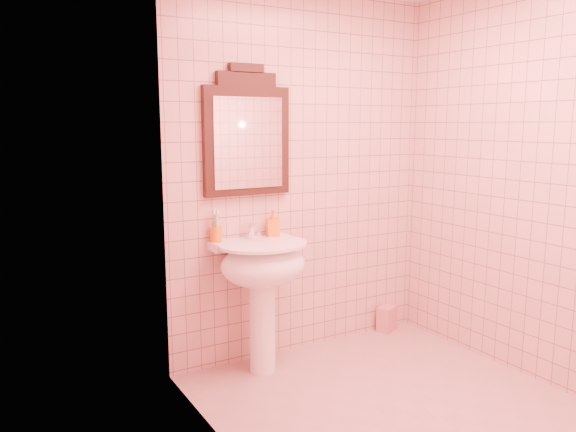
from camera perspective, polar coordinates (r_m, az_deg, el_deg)
floor at (r=3.41m, az=11.78°, el=-18.92°), size 2.20×2.20×0.00m
back_wall at (r=3.91m, az=1.52°, el=4.12°), size 2.00×0.02×2.50m
pedestal_sink at (r=3.60m, az=-2.60°, el=-5.87°), size 0.58×0.58×0.86m
faucet at (r=3.66m, az=-3.63°, el=-1.47°), size 0.04×0.16×0.11m
mirror at (r=3.65m, az=-4.19°, el=8.17°), size 0.60×0.06×0.84m
toothbrush_cup at (r=3.60m, az=-7.34°, el=-1.81°), size 0.08×0.08×0.18m
soap_dispenser at (r=3.74m, az=-1.55°, el=-0.74°), size 0.10×0.10×0.18m
towel at (r=4.54m, az=10.00°, el=-10.21°), size 0.19×0.16×0.19m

